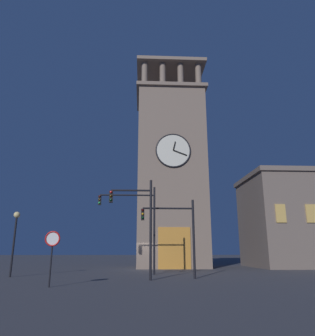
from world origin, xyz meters
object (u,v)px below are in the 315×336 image
Objects in this scene: no_horn_sign at (52,243)px; traffic_signal_mid at (138,215)px; clocktower at (171,172)px; traffic_signal_near at (137,216)px; traffic_signal_far at (175,226)px; street_lamp at (15,230)px.

traffic_signal_mid is at bearing -141.24° from no_horn_sign.
clocktower reaches higher than traffic_signal_near.
traffic_signal_near is at bearing -116.94° from no_horn_sign.
clocktower is 4.06× the size of traffic_signal_mid.
no_horn_sign is at bearing 66.73° from clocktower.
traffic_signal_far is (0.97, 13.54, -7.10)m from clocktower.
street_lamp is at bearing -18.31° from traffic_signal_mid.
traffic_signal_near is at bearing -167.95° from street_lamp.
no_horn_sign is (4.31, 3.46, -1.81)m from traffic_signal_mid.
street_lamp is (8.55, 1.83, -1.23)m from traffic_signal_near.
street_lamp is 1.63× the size of no_horn_sign.
traffic_signal_near reaches higher than traffic_signal_mid.
traffic_signal_near is 1.51× the size of street_lamp.
clocktower is at bearing -136.14° from street_lamp.
clocktower is 3.77× the size of traffic_signal_near.
traffic_signal_far is (-2.47, -1.02, -0.59)m from traffic_signal_mid.
traffic_signal_mid reaches higher than traffic_signal_far.
traffic_signal_mid is 5.81m from no_horn_sign.
traffic_signal_far reaches higher than no_horn_sign.
clocktower is 4.95× the size of traffic_signal_far.
traffic_signal_near is 1.31× the size of traffic_signal_far.
traffic_signal_near is 8.83m from street_lamp.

